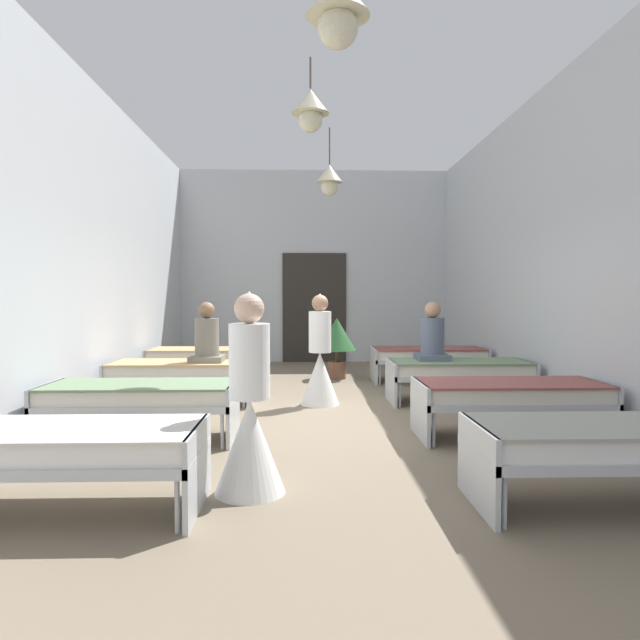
{
  "coord_description": "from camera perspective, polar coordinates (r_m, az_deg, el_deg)",
  "views": [
    {
      "loc": [
        -0.24,
        -6.61,
        1.45
      ],
      "look_at": [
        0.0,
        1.49,
        1.11
      ],
      "focal_mm": 31.52,
      "sensor_mm": 36.0,
      "label": 1
    }
  ],
  "objects": [
    {
      "name": "bed_left_row_0",
      "position": [
        4.23,
        -25.07,
        -11.63
      ],
      "size": [
        1.9,
        0.84,
        0.57
      ],
      "color": "#B7BCC1",
      "rests_on": "ground"
    },
    {
      "name": "bed_right_row_2",
      "position": [
        7.92,
        13.91,
        -4.99
      ],
      "size": [
        1.9,
        0.84,
        0.57
      ],
      "color": "#B7BCC1",
      "rests_on": "ground"
    },
    {
      "name": "bed_right_row_1",
      "position": [
        6.13,
        18.73,
        -7.2
      ],
      "size": [
        1.9,
        0.84,
        0.57
      ],
      "color": "#B7BCC1",
      "rests_on": "ground"
    },
    {
      "name": "bed_left_row_2",
      "position": [
        7.8,
        -13.88,
        -5.09
      ],
      "size": [
        1.9,
        0.84,
        0.57
      ],
      "color": "#B7BCC1",
      "rests_on": "ground"
    },
    {
      "name": "nurse_near_aisle",
      "position": [
        4.21,
        -7.15,
        -10.21
      ],
      "size": [
        0.52,
        0.52,
        1.49
      ],
      "rotation": [
        0.0,
        0.0,
        1.41
      ],
      "color": "white",
      "rests_on": "ground"
    },
    {
      "name": "bed_left_row_1",
      "position": [
        5.98,
        -17.76,
        -7.42
      ],
      "size": [
        1.9,
        0.84,
        0.57
      ],
      "color": "#B7BCC1",
      "rests_on": "ground"
    },
    {
      "name": "ground_plane",
      "position": [
        6.78,
        0.37,
        -10.35
      ],
      "size": [
        6.46,
        12.19,
        0.1
      ],
      "primitive_type": "cube",
      "color": "#7A6B56"
    },
    {
      "name": "room_shell",
      "position": [
        7.92,
        0.04,
        7.23
      ],
      "size": [
        6.26,
        11.79,
        4.22
      ],
      "color": "silver",
      "rests_on": "ground"
    },
    {
      "name": "bed_right_row_0",
      "position": [
        4.43,
        27.48,
        -11.02
      ],
      "size": [
        1.9,
        0.84,
        0.57
      ],
      "color": "#B7BCC1",
      "rests_on": "ground"
    },
    {
      "name": "bed_right_row_3",
      "position": [
        9.75,
        10.91,
        -3.58
      ],
      "size": [
        1.9,
        0.84,
        0.57
      ],
      "color": "#B7BCC1",
      "rests_on": "ground"
    },
    {
      "name": "potted_plant",
      "position": [
        9.85,
        1.7,
        -1.84
      ],
      "size": [
        0.68,
        0.68,
        1.07
      ],
      "color": "brown",
      "rests_on": "ground"
    },
    {
      "name": "nurse_mid_aisle",
      "position": [
        7.53,
        -0.0,
        -4.6
      ],
      "size": [
        0.52,
        0.52,
        1.49
      ],
      "rotation": [
        0.0,
        0.0,
        5.27
      ],
      "color": "white",
      "rests_on": "ground"
    },
    {
      "name": "patient_seated_secondary",
      "position": [
        7.66,
        -11.41,
        -1.98
      ],
      "size": [
        0.44,
        0.44,
        0.8
      ],
      "color": "slate",
      "rests_on": "bed_left_row_2"
    },
    {
      "name": "patient_seated_primary",
      "position": [
        7.86,
        11.34,
        -1.87
      ],
      "size": [
        0.44,
        0.44,
        0.8
      ],
      "color": "#515B70",
      "rests_on": "bed_right_row_2"
    },
    {
      "name": "bed_left_row_3",
      "position": [
        9.66,
        -11.5,
        -3.64
      ],
      "size": [
        1.9,
        0.84,
        0.57
      ],
      "color": "#B7BCC1",
      "rests_on": "ground"
    }
  ]
}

